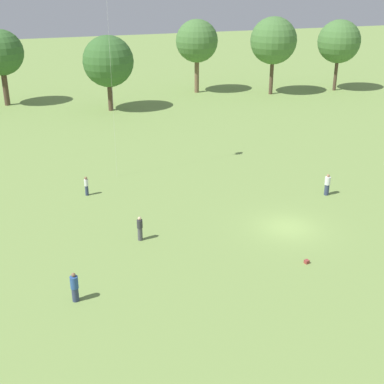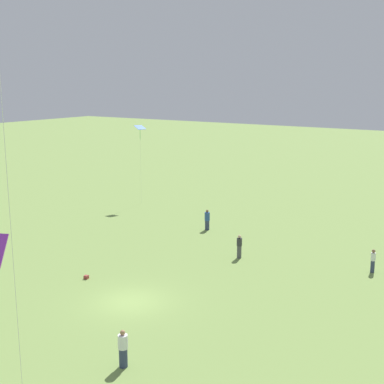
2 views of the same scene
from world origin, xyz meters
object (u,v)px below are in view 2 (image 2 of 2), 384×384
at_px(person_0, 239,247).
at_px(person_3, 123,349).
at_px(person_4, 207,220).
at_px(kite_2, 140,130).
at_px(picnic_bag_0, 86,277).
at_px(person_1, 373,261).

relative_size(person_0, person_3, 0.97).
xyz_separation_m(person_4, kite_2, (-5.04, -11.40, 6.94)).
distance_m(kite_2, picnic_bag_0, 23.65).
relative_size(person_0, picnic_bag_0, 5.47).
bearing_deg(person_1, person_0, 22.71).
bearing_deg(person_0, person_4, -102.59).
distance_m(person_3, person_4, 23.31).
relative_size(person_1, person_4, 0.90).
relative_size(person_4, kite_2, 0.22).
height_order(person_0, picnic_bag_0, person_0).
bearing_deg(kite_2, person_3, -80.65).
distance_m(person_0, person_1, 9.35).
bearing_deg(person_1, picnic_bag_0, 45.12).
bearing_deg(person_0, picnic_bag_0, -6.44).
bearing_deg(picnic_bag_0, person_1, 127.03).
relative_size(person_4, picnic_bag_0, 5.62).
distance_m(person_0, person_3, 16.68).
xyz_separation_m(person_1, kite_2, (-7.82, -26.42, 7.00)).
bearing_deg(person_4, person_1, 19.29).
height_order(person_4, picnic_bag_0, person_4).
relative_size(person_1, kite_2, 0.20).
bearing_deg(picnic_bag_0, person_0, 145.41).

